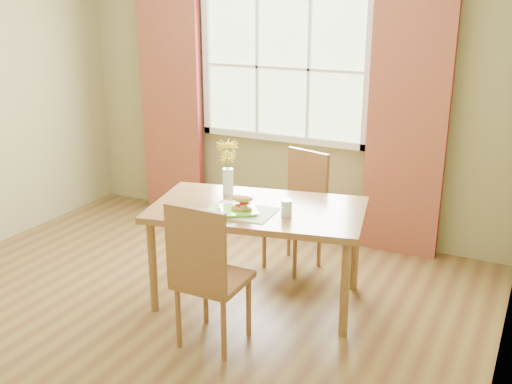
{
  "coord_description": "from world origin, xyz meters",
  "views": [
    {
      "loc": [
        2.2,
        -3.04,
        2.12
      ],
      "look_at": [
        0.46,
        0.41,
        0.84
      ],
      "focal_mm": 42.0,
      "sensor_mm": 36.0,
      "label": 1
    }
  ],
  "objects_px": {
    "flower_vase": "(228,162)",
    "water_glass": "(287,208)",
    "dining_table": "(258,217)",
    "chair_near": "(206,271)",
    "croissant_sandwich": "(242,203)",
    "chair_far": "(299,204)"
  },
  "relations": [
    {
      "from": "flower_vase",
      "to": "water_glass",
      "type": "bearing_deg",
      "value": -20.73
    },
    {
      "from": "dining_table",
      "to": "water_glass",
      "type": "distance_m",
      "value": 0.29
    },
    {
      "from": "chair_near",
      "to": "croissant_sandwich",
      "type": "distance_m",
      "value": 0.6
    },
    {
      "from": "dining_table",
      "to": "croissant_sandwich",
      "type": "xyz_separation_m",
      "value": [
        -0.04,
        -0.16,
        0.15
      ]
    },
    {
      "from": "dining_table",
      "to": "flower_vase",
      "type": "xyz_separation_m",
      "value": [
        -0.32,
        0.14,
        0.32
      ]
    },
    {
      "from": "flower_vase",
      "to": "chair_near",
      "type": "bearing_deg",
      "value": -69.56
    },
    {
      "from": "chair_near",
      "to": "water_glass",
      "type": "height_order",
      "value": "chair_near"
    },
    {
      "from": "chair_far",
      "to": "croissant_sandwich",
      "type": "height_order",
      "value": "chair_far"
    },
    {
      "from": "chair_far",
      "to": "croissant_sandwich",
      "type": "bearing_deg",
      "value": -78.47
    },
    {
      "from": "chair_far",
      "to": "water_glass",
      "type": "bearing_deg",
      "value": -58.05
    },
    {
      "from": "chair_near",
      "to": "croissant_sandwich",
      "type": "xyz_separation_m",
      "value": [
        -0.04,
        0.54,
        0.26
      ]
    },
    {
      "from": "chair_near",
      "to": "flower_vase",
      "type": "xyz_separation_m",
      "value": [
        -0.32,
        0.85,
        0.43
      ]
    },
    {
      "from": "dining_table",
      "to": "flower_vase",
      "type": "bearing_deg",
      "value": 143.38
    },
    {
      "from": "chair_far",
      "to": "flower_vase",
      "type": "bearing_deg",
      "value": -105.86
    },
    {
      "from": "croissant_sandwich",
      "to": "water_glass",
      "type": "bearing_deg",
      "value": 6.36
    },
    {
      "from": "chair_near",
      "to": "flower_vase",
      "type": "distance_m",
      "value": 1.0
    },
    {
      "from": "croissant_sandwich",
      "to": "water_glass",
      "type": "xyz_separation_m",
      "value": [
        0.29,
        0.09,
        -0.02
      ]
    },
    {
      "from": "dining_table",
      "to": "chair_near",
      "type": "relative_size",
      "value": 1.66
    },
    {
      "from": "dining_table",
      "to": "chair_near",
      "type": "bearing_deg",
      "value": -102.2
    },
    {
      "from": "chair_near",
      "to": "flower_vase",
      "type": "bearing_deg",
      "value": 110.47
    },
    {
      "from": "water_glass",
      "to": "flower_vase",
      "type": "distance_m",
      "value": 0.64
    },
    {
      "from": "chair_far",
      "to": "flower_vase",
      "type": "xyz_separation_m",
      "value": [
        -0.34,
        -0.56,
        0.45
      ]
    }
  ]
}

